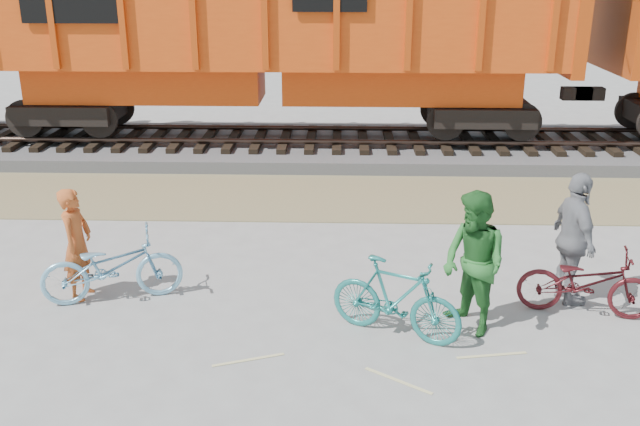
# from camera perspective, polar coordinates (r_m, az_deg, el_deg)

# --- Properties ---
(ground) EXTENTS (120.00, 120.00, 0.00)m
(ground) POSITION_cam_1_polar(r_m,az_deg,el_deg) (9.56, 0.89, -9.28)
(ground) COLOR #9E9E99
(ground) RESTS_ON ground
(gravel_strip) EXTENTS (120.00, 3.00, 0.02)m
(gravel_strip) POSITION_cam_1_polar(r_m,az_deg,el_deg) (14.61, 1.24, 1.29)
(gravel_strip) COLOR #867853
(gravel_strip) RESTS_ON ground
(ballast_bed) EXTENTS (120.00, 4.00, 0.30)m
(ballast_bed) POSITION_cam_1_polar(r_m,az_deg,el_deg) (17.93, 1.36, 5.27)
(ballast_bed) COLOR slate
(ballast_bed) RESTS_ON ground
(track) EXTENTS (120.00, 2.60, 0.24)m
(track) POSITION_cam_1_polar(r_m,az_deg,el_deg) (17.85, 1.37, 6.27)
(track) COLOR black
(track) RESTS_ON ballast_bed
(hopper_car_center) EXTENTS (14.00, 3.13, 4.65)m
(hopper_car_center) POSITION_cam_1_polar(r_m,az_deg,el_deg) (17.52, -3.88, 14.38)
(hopper_car_center) COLOR black
(hopper_car_center) RESTS_ON track
(bicycle_blue) EXTENTS (2.08, 1.21, 1.03)m
(bicycle_blue) POSITION_cam_1_polar(r_m,az_deg,el_deg) (10.54, -16.32, -4.13)
(bicycle_blue) COLOR #7BB9DA
(bicycle_blue) RESTS_ON ground
(bicycle_teal) EXTENTS (1.82, 1.23, 1.07)m
(bicycle_teal) POSITION_cam_1_polar(r_m,az_deg,el_deg) (9.22, 6.07, -6.82)
(bicycle_teal) COLOR #227D78
(bicycle_teal) RESTS_ON ground
(bicycle_maroon) EXTENTS (1.90, 0.98, 0.95)m
(bicycle_maroon) POSITION_cam_1_polar(r_m,az_deg,el_deg) (10.39, 20.52, -5.22)
(bicycle_maroon) COLOR #481317
(bicycle_maroon) RESTS_ON ground
(person_solo) EXTENTS (0.44, 0.63, 1.64)m
(person_solo) POSITION_cam_1_polar(r_m,az_deg,el_deg) (10.68, -18.87, -2.34)
(person_solo) COLOR #B65121
(person_solo) RESTS_ON ground
(person_man) EXTENTS (1.09, 1.16, 1.90)m
(person_man) POSITION_cam_1_polar(r_m,az_deg,el_deg) (9.36, 12.21, -3.97)
(person_man) COLOR #256628
(person_man) RESTS_ON ground
(person_woman) EXTENTS (0.61, 1.17, 1.91)m
(person_woman) POSITION_cam_1_polar(r_m,az_deg,el_deg) (10.53, 19.65, -1.97)
(person_woman) COLOR gray
(person_woman) RESTS_ON ground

